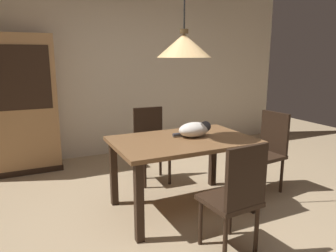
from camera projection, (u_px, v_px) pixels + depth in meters
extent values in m
plane|color=tan|center=(190.00, 228.00, 2.96)|extent=(10.00, 10.00, 0.00)
cube|color=beige|center=(110.00, 63.00, 4.99)|extent=(6.40, 0.10, 2.90)
cube|color=brown|center=(183.00, 141.00, 3.20)|extent=(1.40, 0.90, 0.04)
cube|color=black|center=(139.00, 203.00, 2.68)|extent=(0.07, 0.07, 0.71)
cube|color=black|center=(255.00, 179.00, 3.19)|extent=(0.07, 0.07, 0.71)
cube|color=black|center=(114.00, 173.00, 3.37)|extent=(0.07, 0.07, 0.71)
cube|color=black|center=(213.00, 157.00, 3.88)|extent=(0.07, 0.07, 0.71)
cube|color=black|center=(153.00, 149.00, 3.97)|extent=(0.42, 0.42, 0.04)
cube|color=black|center=(148.00, 126.00, 4.08)|extent=(0.38, 0.06, 0.48)
cylinder|color=black|center=(145.00, 172.00, 3.81)|extent=(0.04, 0.04, 0.41)
cylinder|color=black|center=(170.00, 168.00, 3.93)|extent=(0.04, 0.04, 0.41)
cylinder|color=black|center=(137.00, 164.00, 4.10)|extent=(0.04, 0.04, 0.41)
cylinder|color=black|center=(160.00, 161.00, 4.22)|extent=(0.04, 0.04, 0.41)
cube|color=black|center=(263.00, 156.00, 3.70)|extent=(0.44, 0.44, 0.04)
cube|color=black|center=(275.00, 132.00, 3.73)|extent=(0.08, 0.38, 0.48)
cylinder|color=black|center=(242.00, 172.00, 3.80)|extent=(0.04, 0.04, 0.41)
cylinder|color=black|center=(262.00, 181.00, 3.53)|extent=(0.04, 0.04, 0.41)
cylinder|color=black|center=(260.00, 168.00, 3.96)|extent=(0.04, 0.04, 0.41)
cylinder|color=black|center=(282.00, 176.00, 3.70)|extent=(0.04, 0.04, 0.41)
cube|color=black|center=(229.00, 200.00, 2.55)|extent=(0.43, 0.43, 0.04)
cube|color=black|center=(246.00, 177.00, 2.35)|extent=(0.38, 0.06, 0.48)
cylinder|color=black|center=(230.00, 213.00, 2.82)|extent=(0.04, 0.04, 0.41)
cylinder|color=black|center=(201.00, 222.00, 2.66)|extent=(0.04, 0.04, 0.41)
cylinder|color=black|center=(256.00, 230.00, 2.54)|extent=(0.04, 0.04, 0.41)
cylinder|color=black|center=(225.00, 241.00, 2.39)|extent=(0.04, 0.04, 0.41)
ellipsoid|color=silver|center=(194.00, 130.00, 3.27)|extent=(0.36, 0.25, 0.15)
sphere|color=#333338|center=(206.00, 126.00, 3.30)|extent=(0.11, 0.11, 0.11)
cylinder|color=#333338|center=(181.00, 134.00, 3.28)|extent=(0.18, 0.04, 0.04)
cone|color=#E5B775|center=(184.00, 46.00, 3.00)|extent=(0.52, 0.52, 0.22)
cylinder|color=#513D23|center=(184.00, 31.00, 2.97)|extent=(0.08, 0.08, 0.04)
cube|color=#A87A4C|center=(13.00, 105.00, 4.22)|extent=(1.10, 0.44, 1.85)
cube|color=black|center=(9.00, 78.00, 3.94)|extent=(0.97, 0.01, 0.81)
cube|color=black|center=(19.00, 168.00, 4.41)|extent=(1.12, 0.45, 0.08)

